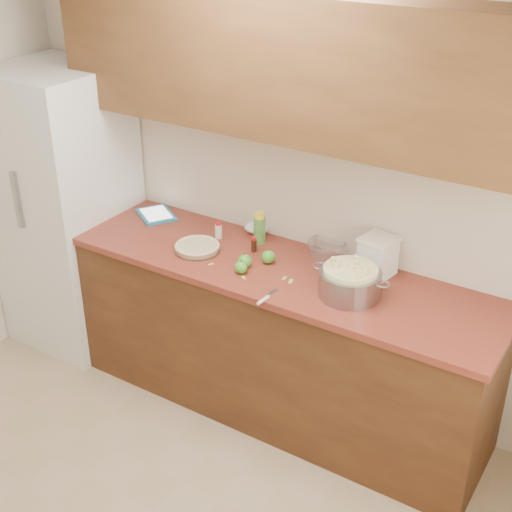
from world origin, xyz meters
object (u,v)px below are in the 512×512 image
Objects in this scene: flour_canister at (378,256)px; pie at (197,247)px; colander at (350,282)px; tablet at (156,215)px.

pie is at bearing -162.89° from flour_canister.
flour_canister is (0.03, 0.27, 0.03)m from colander.
tablet is (-0.49, 0.24, -0.01)m from pie.
pie is 0.92m from colander.
colander is at bearing 1.35° from pie.
colander is 1.32× the size of tablet.
colander is at bearing 23.83° from tablet.
pie is 0.83× the size of tablet.
flour_canister reaches higher than tablet.
pie is 1.00m from flour_canister.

